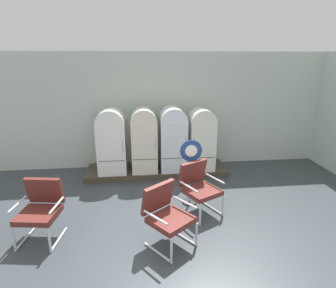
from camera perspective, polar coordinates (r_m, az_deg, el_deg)
ground at (r=4.70m, az=0.42°, el=-20.99°), size 12.00×10.00×0.05m
back_wall at (r=7.45m, az=-2.84°, el=6.95°), size 11.76×0.12×3.05m
display_plinth at (r=7.26m, az=-2.35°, el=-5.44°), size 3.60×0.95×0.14m
refrigerator_0 at (r=6.86m, az=-11.64°, el=0.93°), size 0.69×0.65×1.60m
refrigerator_1 at (r=6.84m, az=-4.98°, el=1.22°), size 0.63×0.68×1.60m
refrigerator_2 at (r=6.90m, az=1.03°, el=1.47°), size 0.65×0.70×1.61m
refrigerator_3 at (r=7.00m, az=6.94°, el=1.36°), size 0.63×0.63×1.56m
armchair_left at (r=5.07m, az=-24.84°, el=-11.72°), size 0.74×0.78×1.00m
armchair_right at (r=5.36m, az=6.36°, el=-8.48°), size 0.86×0.90×1.00m
armchair_center at (r=4.48m, az=-0.35°, el=-14.00°), size 0.90×0.92×1.00m
sign_stand at (r=5.60m, az=4.64°, el=-6.23°), size 0.44×0.32×1.37m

